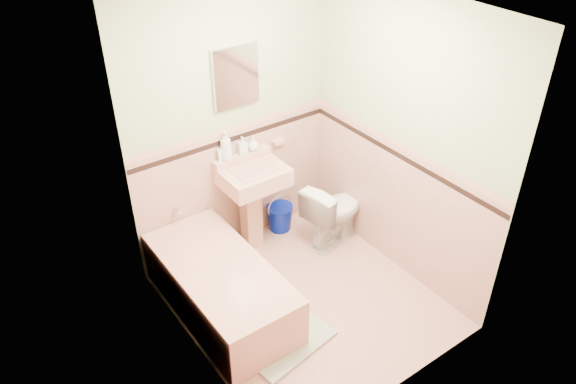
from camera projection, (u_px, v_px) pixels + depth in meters
floor at (305, 300)px, 4.89m from camera, size 2.20×2.20×0.00m
ceiling at (311, 10)px, 3.50m from camera, size 2.20×2.20×0.00m
wall_back at (232, 125)px, 4.94m from camera, size 2.50×0.00×2.50m
wall_front at (416, 257)px, 3.45m from camera, size 2.50×0.00×2.50m
wall_left at (187, 227)px, 3.71m from camera, size 0.00×2.50×2.50m
wall_right at (403, 142)px, 4.68m from camera, size 0.00×2.50×2.50m
wainscot_back at (236, 187)px, 5.29m from camera, size 2.00×0.00×2.00m
wainscot_front at (403, 329)px, 3.82m from camera, size 2.00×0.00×2.00m
wainscot_left at (198, 297)px, 4.08m from camera, size 0.00×2.20×2.20m
wainscot_right at (394, 206)px, 5.04m from camera, size 0.00×2.20×2.20m
accent_back at (234, 139)px, 5.00m from camera, size 2.00×0.00×2.00m
accent_front at (411, 271)px, 3.54m from camera, size 2.00×0.00×2.00m
accent_left at (192, 241)px, 3.79m from camera, size 0.00×2.20×2.20m
accent_right at (400, 156)px, 4.74m from camera, size 0.00×2.20×2.20m
cap_back at (233, 129)px, 4.94m from camera, size 2.00×0.00×2.00m
cap_front at (413, 259)px, 3.48m from camera, size 2.00×0.00×2.00m
cap_left at (190, 229)px, 3.74m from camera, size 0.00×2.20×2.20m
cap_right at (401, 146)px, 4.69m from camera, size 0.00×2.20×2.20m
bathtub at (221, 289)px, 4.68m from camera, size 0.70×1.50×0.45m
tub_faucet at (177, 209)px, 4.94m from camera, size 0.04×0.12×0.04m
sink at (254, 210)px, 5.24m from camera, size 0.58×0.48×0.90m
sink_faucet at (244, 157)px, 5.06m from camera, size 0.02×0.02×0.10m
medicine_cabinet at (236, 76)px, 4.69m from camera, size 0.43×0.04×0.53m
soap_dish at (278, 142)px, 5.31m from camera, size 0.12×0.07×0.04m
soap_bottle_left at (226, 146)px, 4.93m from camera, size 0.13×0.13×0.27m
soap_bottle_mid at (242, 145)px, 5.04m from camera, size 0.08×0.09×0.17m
soap_bottle_right at (253, 144)px, 5.10m from camera, size 0.11×0.11×0.13m
tube at (220, 155)px, 4.94m from camera, size 0.05×0.05×0.12m
toilet at (334, 212)px, 5.42m from camera, size 0.72×0.50×0.67m
bucket at (280, 217)px, 5.68m from camera, size 0.29×0.29×0.27m
bath_mat at (285, 341)px, 4.50m from camera, size 0.79×0.59×0.03m
shoe at (273, 333)px, 4.51m from camera, size 0.15×0.09×0.06m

